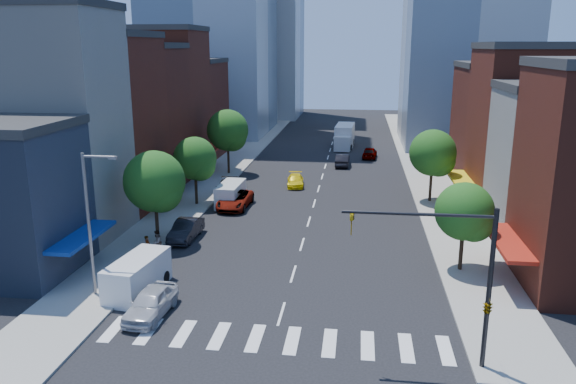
{
  "coord_description": "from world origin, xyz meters",
  "views": [
    {
      "loc": [
        4.17,
        -29.82,
        15.28
      ],
      "look_at": [
        -0.77,
        9.21,
        5.0
      ],
      "focal_mm": 35.0,
      "sensor_mm": 36.0,
      "label": 1
    }
  ],
  "objects_px": {
    "cargo_van_far": "(230,194)",
    "taxi": "(295,181)",
    "box_truck": "(344,137)",
    "parked_car_second": "(186,230)",
    "parked_car_front": "(151,303)",
    "traffic_car_oncoming": "(342,160)",
    "pedestrian_near": "(148,246)",
    "pedestrian_far": "(157,242)",
    "cargo_van_near": "(136,276)",
    "traffic_car_far": "(370,153)",
    "parked_car_rear": "(227,188)",
    "parked_car_third": "(235,200)"
  },
  "relations": [
    {
      "from": "pedestrian_near",
      "to": "pedestrian_far",
      "type": "height_order",
      "value": "pedestrian_far"
    },
    {
      "from": "cargo_van_far",
      "to": "traffic_car_oncoming",
      "type": "distance_m",
      "value": 22.48
    },
    {
      "from": "pedestrian_near",
      "to": "box_truck",
      "type": "bearing_deg",
      "value": -20.06
    },
    {
      "from": "traffic_car_oncoming",
      "to": "box_truck",
      "type": "xyz_separation_m",
      "value": [
        -0.17,
        13.99,
        0.85
      ]
    },
    {
      "from": "traffic_car_far",
      "to": "cargo_van_far",
      "type": "bearing_deg",
      "value": 66.14
    },
    {
      "from": "traffic_car_oncoming",
      "to": "parked_car_second",
      "type": "bearing_deg",
      "value": 70.35
    },
    {
      "from": "parked_car_third",
      "to": "cargo_van_near",
      "type": "distance_m",
      "value": 19.89
    },
    {
      "from": "cargo_van_near",
      "to": "traffic_car_far",
      "type": "distance_m",
      "value": 49.02
    },
    {
      "from": "cargo_van_near",
      "to": "cargo_van_far",
      "type": "height_order",
      "value": "cargo_van_near"
    },
    {
      "from": "traffic_car_oncoming",
      "to": "box_truck",
      "type": "height_order",
      "value": "box_truck"
    },
    {
      "from": "cargo_van_far",
      "to": "pedestrian_far",
      "type": "bearing_deg",
      "value": -97.45
    },
    {
      "from": "cargo_van_far",
      "to": "taxi",
      "type": "relative_size",
      "value": 1.16
    },
    {
      "from": "cargo_van_far",
      "to": "traffic_car_oncoming",
      "type": "relative_size",
      "value": 1.07
    },
    {
      "from": "parked_car_front",
      "to": "taxi",
      "type": "xyz_separation_m",
      "value": [
        4.82,
        32.07,
        -0.18
      ]
    },
    {
      "from": "cargo_van_near",
      "to": "pedestrian_far",
      "type": "height_order",
      "value": "cargo_van_near"
    },
    {
      "from": "cargo_van_far",
      "to": "traffic_car_far",
      "type": "distance_m",
      "value": 29.32
    },
    {
      "from": "taxi",
      "to": "cargo_van_near",
      "type": "bearing_deg",
      "value": -109.43
    },
    {
      "from": "parked_car_second",
      "to": "taxi",
      "type": "relative_size",
      "value": 1.1
    },
    {
      "from": "taxi",
      "to": "cargo_van_far",
      "type": "bearing_deg",
      "value": -129.7
    },
    {
      "from": "parked_car_front",
      "to": "cargo_van_far",
      "type": "bearing_deg",
      "value": 95.09
    },
    {
      "from": "taxi",
      "to": "traffic_car_far",
      "type": "distance_m",
      "value": 19.35
    },
    {
      "from": "traffic_car_far",
      "to": "pedestrian_far",
      "type": "bearing_deg",
      "value": 72.58
    },
    {
      "from": "taxi",
      "to": "box_truck",
      "type": "height_order",
      "value": "box_truck"
    },
    {
      "from": "cargo_van_near",
      "to": "taxi",
      "type": "height_order",
      "value": "cargo_van_near"
    },
    {
      "from": "parked_car_front",
      "to": "traffic_car_oncoming",
      "type": "xyz_separation_m",
      "value": [
        9.7,
        43.64,
        -0.03
      ]
    },
    {
      "from": "box_truck",
      "to": "parked_car_second",
      "type": "bearing_deg",
      "value": -101.44
    },
    {
      "from": "traffic_car_oncoming",
      "to": "pedestrian_far",
      "type": "relative_size",
      "value": 2.61
    },
    {
      "from": "parked_car_third",
      "to": "traffic_car_oncoming",
      "type": "bearing_deg",
      "value": 67.44
    },
    {
      "from": "parked_car_front",
      "to": "parked_car_rear",
      "type": "bearing_deg",
      "value": 97.42
    },
    {
      "from": "cargo_van_far",
      "to": "traffic_car_far",
      "type": "bearing_deg",
      "value": 63.04
    },
    {
      "from": "pedestrian_near",
      "to": "taxi",
      "type": "bearing_deg",
      "value": -24.8
    },
    {
      "from": "taxi",
      "to": "pedestrian_near",
      "type": "distance_m",
      "value": 24.75
    },
    {
      "from": "cargo_van_far",
      "to": "box_truck",
      "type": "height_order",
      "value": "box_truck"
    },
    {
      "from": "parked_car_second",
      "to": "cargo_van_far",
      "type": "xyz_separation_m",
      "value": [
        1.3,
        10.47,
        0.27
      ]
    },
    {
      "from": "parked_car_rear",
      "to": "traffic_car_far",
      "type": "bearing_deg",
      "value": 50.91
    },
    {
      "from": "box_truck",
      "to": "traffic_car_far",
      "type": "bearing_deg",
      "value": -61.98
    },
    {
      "from": "cargo_van_near",
      "to": "cargo_van_far",
      "type": "distance_m",
      "value": 20.86
    },
    {
      "from": "cargo_van_far",
      "to": "parked_car_third",
      "type": "bearing_deg",
      "value": -53.97
    },
    {
      "from": "taxi",
      "to": "box_truck",
      "type": "relative_size",
      "value": 0.51
    },
    {
      "from": "pedestrian_far",
      "to": "traffic_car_oncoming",
      "type": "bearing_deg",
      "value": 166.56
    },
    {
      "from": "cargo_van_far",
      "to": "parked_car_rear",
      "type": "bearing_deg",
      "value": 110.63
    },
    {
      "from": "parked_car_front",
      "to": "pedestrian_near",
      "type": "bearing_deg",
      "value": 115.26
    },
    {
      "from": "taxi",
      "to": "pedestrian_far",
      "type": "height_order",
      "value": "pedestrian_far"
    },
    {
      "from": "parked_car_second",
      "to": "traffic_car_far",
      "type": "height_order",
      "value": "parked_car_second"
    },
    {
      "from": "pedestrian_near",
      "to": "pedestrian_far",
      "type": "bearing_deg",
      "value": -47.34
    },
    {
      "from": "parked_car_third",
      "to": "taxi",
      "type": "distance_m",
      "value": 10.55
    },
    {
      "from": "parked_car_rear",
      "to": "traffic_car_oncoming",
      "type": "xyz_separation_m",
      "value": [
        11.62,
        16.39,
        0.03
      ]
    },
    {
      "from": "traffic_car_far",
      "to": "pedestrian_near",
      "type": "distance_m",
      "value": 44.03
    },
    {
      "from": "traffic_car_oncoming",
      "to": "pedestrian_near",
      "type": "distance_m",
      "value": 37.29
    },
    {
      "from": "parked_car_rear",
      "to": "pedestrian_near",
      "type": "xyz_separation_m",
      "value": [
        -1.6,
        -18.47,
        0.19
      ]
    }
  ]
}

